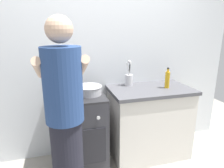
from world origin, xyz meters
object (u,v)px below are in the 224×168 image
mixing_bowl (89,90)px  person (66,124)px  pot (63,91)px  utensil_crock (129,78)px  oil_bottle (167,79)px  stove_range (78,131)px

mixing_bowl → person: bearing=-116.4°
pot → utensil_crock: (0.83, 0.23, 0.03)m
oil_bottle → person: size_ratio=0.15×
utensil_crock → mixing_bowl: bearing=-157.7°
pot → mixing_bowl: 0.28m
utensil_crock → person: 1.17m
oil_bottle → pot: bearing=179.8°
utensil_crock → oil_bottle: size_ratio=1.30×
mixing_bowl → person: (-0.29, -0.58, -0.09)m
stove_range → pot: (-0.14, -0.03, 0.52)m
oil_bottle → person: person is taller
utensil_crock → person: (-0.84, -0.81, -0.14)m
oil_bottle → person: (-1.25, -0.58, -0.15)m
stove_range → pot: pot is taller
pot → person: bearing=-91.0°
pot → utensil_crock: utensil_crock is taller
stove_range → mixing_bowl: mixing_bowl is taller
utensil_crock → person: person is taller
pot → oil_bottle: (1.24, -0.00, 0.04)m
mixing_bowl → utensil_crock: 0.59m
pot → person: person is taller
pot → mixing_bowl: pot is taller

